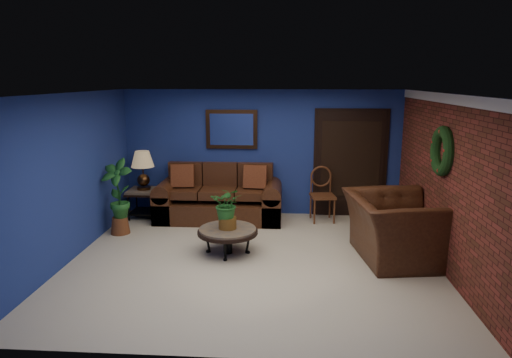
# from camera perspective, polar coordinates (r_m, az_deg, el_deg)

# --- Properties ---
(floor) EXTENTS (5.50, 5.50, 0.00)m
(floor) POSITION_cam_1_polar(r_m,az_deg,el_deg) (7.05, -0.40, -10.10)
(floor) COLOR #BEB29E
(floor) RESTS_ON ground
(wall_back) EXTENTS (5.50, 0.04, 2.50)m
(wall_back) POSITION_cam_1_polar(r_m,az_deg,el_deg) (9.12, 0.75, 3.28)
(wall_back) COLOR navy
(wall_back) RESTS_ON ground
(wall_left) EXTENTS (0.04, 5.00, 2.50)m
(wall_left) POSITION_cam_1_polar(r_m,az_deg,el_deg) (7.40, -22.17, 0.19)
(wall_left) COLOR navy
(wall_left) RESTS_ON ground
(wall_right_brick) EXTENTS (0.04, 5.00, 2.50)m
(wall_right_brick) POSITION_cam_1_polar(r_m,az_deg,el_deg) (7.03, 22.55, -0.45)
(wall_right_brick) COLOR maroon
(wall_right_brick) RESTS_ON ground
(ceiling) EXTENTS (5.50, 5.00, 0.02)m
(ceiling) POSITION_cam_1_polar(r_m,az_deg,el_deg) (6.51, -0.44, 10.66)
(ceiling) COLOR silver
(ceiling) RESTS_ON wall_back
(crown_molding) EXTENTS (0.03, 5.00, 0.14)m
(crown_molding) POSITION_cam_1_polar(r_m,az_deg,el_deg) (6.87, 23.13, 9.18)
(crown_molding) COLOR white
(crown_molding) RESTS_ON wall_right_brick
(wall_mirror) EXTENTS (1.02, 0.06, 0.77)m
(wall_mirror) POSITION_cam_1_polar(r_m,az_deg,el_deg) (9.07, -3.07, 6.21)
(wall_mirror) COLOR #402513
(wall_mirror) RESTS_ON wall_back
(closet_door) EXTENTS (1.44, 0.06, 2.18)m
(closet_door) POSITION_cam_1_polar(r_m,az_deg,el_deg) (9.20, 11.69, 1.84)
(closet_door) COLOR black
(closet_door) RESTS_ON wall_back
(wreath) EXTENTS (0.16, 0.72, 0.72)m
(wreath) POSITION_cam_1_polar(r_m,az_deg,el_deg) (6.98, 22.26, 3.25)
(wreath) COLOR black
(wreath) RESTS_ON wall_right_brick
(sofa) EXTENTS (2.41, 1.04, 1.09)m
(sofa) POSITION_cam_1_polar(r_m,az_deg,el_deg) (8.99, -4.53, -2.72)
(sofa) COLOR #442513
(sofa) RESTS_ON ground
(coffee_table) EXTENTS (0.95, 0.95, 0.41)m
(coffee_table) POSITION_cam_1_polar(r_m,az_deg,el_deg) (7.22, -3.56, -6.61)
(coffee_table) COLOR #494440
(coffee_table) RESTS_ON ground
(end_table) EXTENTS (0.63, 0.63, 0.57)m
(end_table) POSITION_cam_1_polar(r_m,az_deg,el_deg) (9.27, -13.78, -2.07)
(end_table) COLOR #494440
(end_table) RESTS_ON ground
(table_lamp) EXTENTS (0.44, 0.44, 0.73)m
(table_lamp) POSITION_cam_1_polar(r_m,az_deg,el_deg) (9.14, -13.98, 1.64)
(table_lamp) COLOR #402513
(table_lamp) RESTS_ON end_table
(side_chair) EXTENTS (0.51, 0.51, 1.05)m
(side_chair) POSITION_cam_1_polar(r_m,az_deg,el_deg) (8.90, 8.25, -1.40)
(side_chair) COLOR #5D311A
(side_chair) RESTS_ON ground
(armchair) EXTENTS (1.51, 1.67, 0.98)m
(armchair) POSITION_cam_1_polar(r_m,az_deg,el_deg) (7.26, 16.99, -5.87)
(armchair) COLOR #442513
(armchair) RESTS_ON ground
(coffee_plant) EXTENTS (0.52, 0.46, 0.67)m
(coffee_plant) POSITION_cam_1_polar(r_m,az_deg,el_deg) (7.09, -3.61, -3.40)
(coffee_plant) COLOR brown
(coffee_plant) RESTS_ON coffee_table
(floor_plant) EXTENTS (0.40, 0.35, 0.77)m
(floor_plant) POSITION_cam_1_polar(r_m,az_deg,el_deg) (8.77, 16.01, -3.33)
(floor_plant) COLOR brown
(floor_plant) RESTS_ON ground
(tall_plant) EXTENTS (0.67, 0.55, 1.34)m
(tall_plant) POSITION_cam_1_polar(r_m,az_deg,el_deg) (8.36, -16.85, -1.85)
(tall_plant) COLOR brown
(tall_plant) RESTS_ON ground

